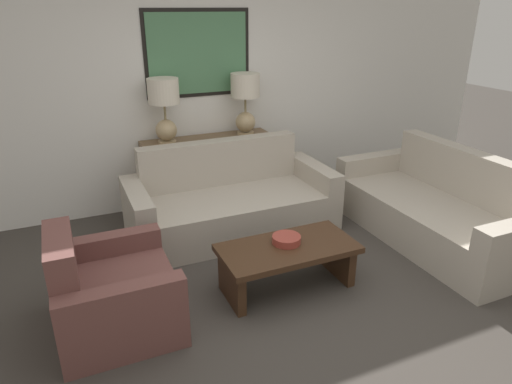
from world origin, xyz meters
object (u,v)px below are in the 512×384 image
at_px(console_table, 209,172).
at_px(table_lamp_left, 164,104).
at_px(table_lamp_right, 245,97).
at_px(couch_by_side, 436,211).
at_px(coffee_table, 288,257).
at_px(couch_by_back_wall, 231,204).
at_px(decorative_bowl, 286,239).
at_px(armchair_near_back_wall, 111,294).

xyz_separation_m(console_table, table_lamp_left, (-0.46, 0.00, 0.82)).
distance_m(table_lamp_left, table_lamp_right, 0.91).
xyz_separation_m(console_table, couch_by_side, (1.80, -1.68, -0.12)).
bearing_deg(coffee_table, table_lamp_right, 77.60).
relative_size(table_lamp_left, table_lamp_right, 1.00).
bearing_deg(couch_by_side, table_lamp_left, 143.27).
xyz_separation_m(couch_by_back_wall, decorative_bowl, (0.06, -1.14, 0.13)).
distance_m(table_lamp_right, couch_by_back_wall, 1.25).
distance_m(couch_by_side, coffee_table, 1.77).
xyz_separation_m(table_lamp_right, coffee_table, (-0.41, -1.87, -0.94)).
bearing_deg(couch_by_side, couch_by_back_wall, 150.95).
bearing_deg(coffee_table, couch_by_back_wall, 92.19).
bearing_deg(couch_by_side, armchair_near_back_wall, -177.88).
bearing_deg(couch_by_back_wall, table_lamp_right, 56.27).
xyz_separation_m(couch_by_back_wall, armchair_near_back_wall, (-1.34, -1.12, -0.02)).
bearing_deg(couch_by_back_wall, table_lamp_left, 123.73).
relative_size(console_table, table_lamp_left, 2.15).
distance_m(table_lamp_left, coffee_table, 2.16).
height_order(console_table, table_lamp_right, table_lamp_right).
xyz_separation_m(table_lamp_left, couch_by_back_wall, (0.46, -0.68, -0.94)).
xyz_separation_m(console_table, armchair_near_back_wall, (-1.34, -1.80, -0.14)).
bearing_deg(table_lamp_right, decorative_bowl, -102.38).
distance_m(coffee_table, armchair_near_back_wall, 1.38).
distance_m(table_lamp_left, decorative_bowl, 2.06).
distance_m(table_lamp_right, decorative_bowl, 2.03).
relative_size(table_lamp_left, couch_by_back_wall, 0.33).
xyz_separation_m(console_table, table_lamp_right, (0.46, 0.00, 0.82)).
bearing_deg(table_lamp_left, table_lamp_right, 0.00).
bearing_deg(console_table, couch_by_side, -43.10).
height_order(couch_by_back_wall, couch_by_side, same).
bearing_deg(coffee_table, decorative_bowl, 77.10).
relative_size(coffee_table, decorative_bowl, 4.73).
xyz_separation_m(couch_by_side, coffee_table, (-1.76, -0.19, -0.00)).
xyz_separation_m(console_table, coffee_table, (0.05, -1.87, -0.12)).
distance_m(couch_by_side, armchair_near_back_wall, 3.14).
xyz_separation_m(table_lamp_right, couch_by_side, (1.34, -1.68, -0.94)).
distance_m(couch_by_back_wall, couch_by_side, 2.06).
bearing_deg(table_lamp_right, coffee_table, -102.40).
bearing_deg(armchair_near_back_wall, table_lamp_right, 45.10).
xyz_separation_m(table_lamp_left, coffee_table, (0.50, -1.87, -0.94)).
distance_m(table_lamp_right, armchair_near_back_wall, 2.72).
height_order(table_lamp_left, coffee_table, table_lamp_left).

